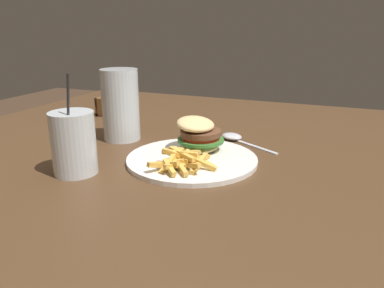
{
  "coord_description": "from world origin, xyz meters",
  "views": [
    {
      "loc": [
        -0.8,
        -0.33,
        0.99
      ],
      "look_at": [
        -0.09,
        -0.04,
        0.74
      ],
      "focal_mm": 35.0,
      "sensor_mm": 36.0,
      "label": 1
    }
  ],
  "objects_px": {
    "spoon": "(234,137)",
    "beer_glass": "(121,107)",
    "juice_glass": "(74,145)",
    "condiment_caddy": "(115,105)",
    "meal_plate_near": "(194,149)"
  },
  "relations": [
    {
      "from": "juice_glass",
      "to": "condiment_caddy",
      "type": "relative_size",
      "value": 1.9
    },
    {
      "from": "spoon",
      "to": "condiment_caddy",
      "type": "relative_size",
      "value": 1.59
    },
    {
      "from": "juice_glass",
      "to": "meal_plate_near",
      "type": "bearing_deg",
      "value": -48.9
    },
    {
      "from": "beer_glass",
      "to": "spoon",
      "type": "distance_m",
      "value": 0.3
    },
    {
      "from": "spoon",
      "to": "condiment_caddy",
      "type": "distance_m",
      "value": 0.47
    },
    {
      "from": "juice_glass",
      "to": "condiment_caddy",
      "type": "bearing_deg",
      "value": 24.54
    },
    {
      "from": "meal_plate_near",
      "to": "condiment_caddy",
      "type": "relative_size",
      "value": 2.67
    },
    {
      "from": "meal_plate_near",
      "to": "spoon",
      "type": "relative_size",
      "value": 1.68
    },
    {
      "from": "beer_glass",
      "to": "condiment_caddy",
      "type": "xyz_separation_m",
      "value": [
        0.23,
        0.17,
        -0.05
      ]
    },
    {
      "from": "beer_glass",
      "to": "juice_glass",
      "type": "distance_m",
      "value": 0.24
    },
    {
      "from": "juice_glass",
      "to": "spoon",
      "type": "bearing_deg",
      "value": -34.57
    },
    {
      "from": "meal_plate_near",
      "to": "beer_glass",
      "type": "relative_size",
      "value": 1.58
    },
    {
      "from": "spoon",
      "to": "condiment_caddy",
      "type": "bearing_deg",
      "value": 13.64
    },
    {
      "from": "beer_glass",
      "to": "juice_glass",
      "type": "bearing_deg",
      "value": -170.36
    },
    {
      "from": "spoon",
      "to": "beer_glass",
      "type": "bearing_deg",
      "value": 50.04
    }
  ]
}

